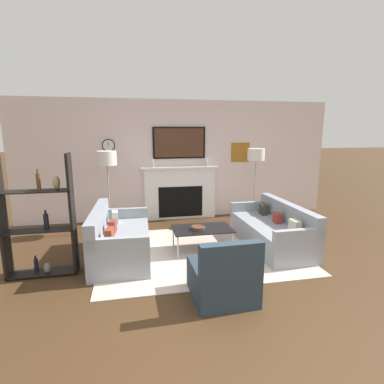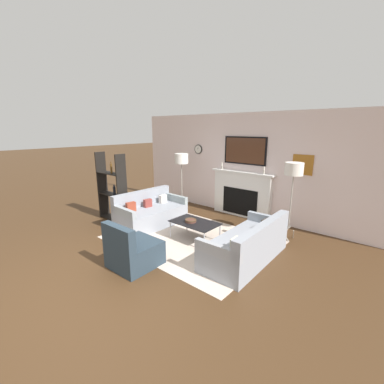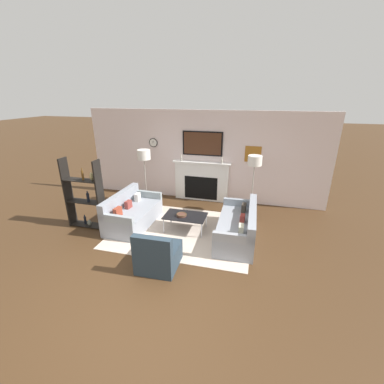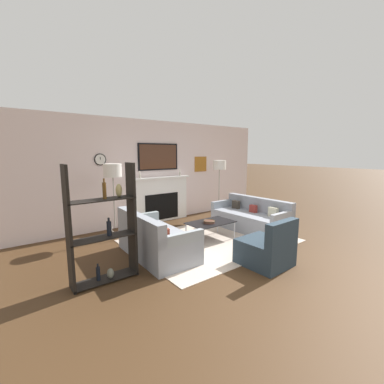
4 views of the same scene
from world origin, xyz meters
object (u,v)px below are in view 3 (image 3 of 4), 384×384
Objects in this scene: couch_right at (238,227)px; armchair at (158,255)px; couch_left at (132,214)px; decorative_bowl at (182,215)px; floor_lamp_left at (144,155)px; coffee_table at (185,216)px; floor_lamp_right at (255,162)px; shelf_unit at (85,196)px.

couch_right is 2.33× the size of armchair.
armchair is at bearing -48.90° from couch_left.
couch_right is at bearing 47.00° from armchair.
floor_lamp_left reaches higher than decorative_bowl.
floor_lamp_right reaches higher than coffee_table.
couch_left is 0.89× the size of couch_right.
shelf_unit is at bearing -170.48° from coffee_table.
floor_lamp_left is (-1.60, 1.32, 1.10)m from coffee_table.
coffee_table is at bearing 9.52° from shelf_unit.
shelf_unit reaches higher than floor_lamp_left.
floor_lamp_left is 3.09m from floor_lamp_right.
floor_lamp_left reaches higher than couch_right.
floor_lamp_right is (2.87, 1.37, 1.20)m from couch_left.
armchair reaches higher than coffee_table.
decorative_bowl is 0.15× the size of floor_lamp_right.
shelf_unit is (-3.68, -0.36, 0.52)m from couch_right.
floor_lamp_left is 0.99× the size of floor_lamp_right.
couch_left is 1.31m from decorative_bowl.
shelf_unit reaches higher than coffee_table.
coffee_table is 0.58× the size of shelf_unit.
couch_left is 1.20m from shelf_unit.
decorative_bowl is at bearing -41.80° from floor_lamp_left.
floor_lamp_right is at bearing 23.82° from shelf_unit.
shelf_unit is at bearing -156.18° from floor_lamp_right.
shelf_unit is (-0.81, -1.72, -0.67)m from floor_lamp_left.
floor_lamp_left is at bearing 64.80° from shelf_unit.
couch_right is 3.74m from shelf_unit.
couch_right reaches higher than decorative_bowl.
armchair is 0.50× the size of floor_lamp_left.
shelf_unit is (-2.41, -0.40, 0.43)m from coffee_table.
coffee_table is 2.35m from floor_lamp_left.
couch_right is 1.10× the size of shelf_unit.
coffee_table is (1.38, 0.05, 0.08)m from couch_left.
floor_lamp_left is at bearing 154.55° from couch_right.
couch_left is 6.90× the size of decorative_bowl.
couch_right is 1.15× the size of floor_lamp_right.
coffee_table is at bearing 28.36° from decorative_bowl.
couch_right is 1.36m from decorative_bowl.
floor_lamp_left is 2.02m from shelf_unit.
coffee_table is 2.48m from shelf_unit.
couch_left reaches higher than couch_right.
shelf_unit is (-1.03, -0.36, 0.51)m from couch_left.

